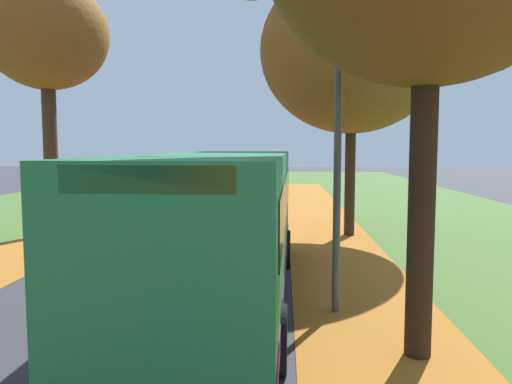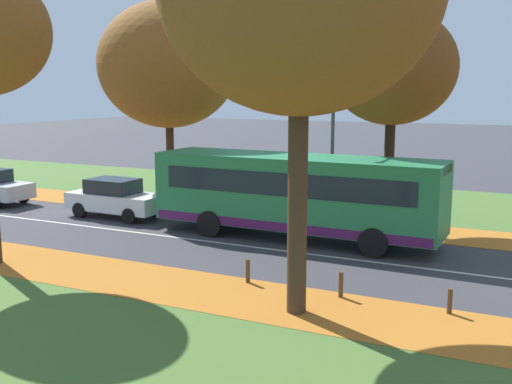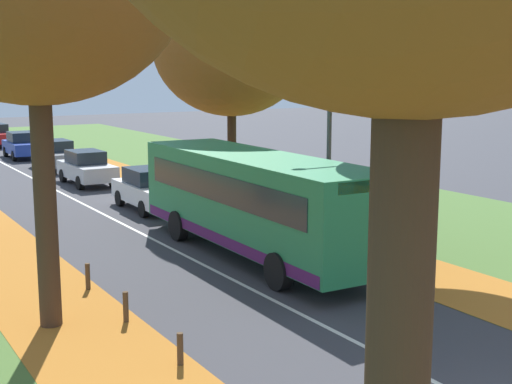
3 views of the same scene
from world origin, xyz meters
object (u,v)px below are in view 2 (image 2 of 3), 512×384
(streetlamp_right, at_px, (330,132))
(bollard_fourth, at_px, (450,301))
(tree_right_mid, at_px, (168,65))
(tree_right_near, at_px, (393,68))
(car_white_lead, at_px, (116,198))
(bus, at_px, (296,192))
(bollard_sixth, at_px, (248,271))
(bollard_fifth, at_px, (341,285))

(streetlamp_right, bearing_deg, bollard_fourth, -142.53)
(tree_right_mid, bearing_deg, tree_right_near, -91.69)
(tree_right_mid, bearing_deg, streetlamp_right, -101.29)
(tree_right_mid, bearing_deg, car_white_lead, 171.89)
(streetlamp_right, bearing_deg, tree_right_near, -55.35)
(bus, bearing_deg, streetlamp_right, -17.46)
(bollard_sixth, bearing_deg, car_white_lead, 58.71)
(bollard_sixth, relative_size, bus, 0.06)
(car_white_lead, bearing_deg, bollard_sixth, -121.29)
(tree_right_near, xyz_separation_m, car_white_lead, (-3.13, 10.71, -5.28))
(tree_right_mid, relative_size, streetlamp_right, 1.54)
(tree_right_mid, relative_size, bollard_sixth, 13.71)
(bollard_sixth, xyz_separation_m, bus, (5.30, 0.71, 1.37))
(bollard_fifth, distance_m, bus, 6.47)
(bus, bearing_deg, bollard_sixth, -172.39)
(tree_right_near, distance_m, car_white_lead, 12.34)
(tree_right_mid, relative_size, car_white_lead, 2.19)
(bollard_fourth, distance_m, streetlamp_right, 9.67)
(tree_right_mid, xyz_separation_m, streetlamp_right, (-1.65, -8.27, -2.66))
(tree_right_near, xyz_separation_m, tree_right_mid, (0.30, 10.22, 0.30))
(bollard_sixth, height_order, streetlamp_right, streetlamp_right)
(bollard_fourth, height_order, bollard_sixth, bollard_sixth)
(bollard_fourth, xyz_separation_m, bollard_sixth, (0.01, 5.39, 0.02))
(tree_right_near, xyz_separation_m, bus, (-3.23, 2.54, -4.39))
(tree_right_near, bearing_deg, bollard_sixth, 167.85)
(tree_right_mid, xyz_separation_m, bollard_fourth, (-8.83, -13.77, -6.08))
(tree_right_near, relative_size, bus, 0.79)
(tree_right_mid, height_order, car_white_lead, tree_right_mid)
(tree_right_near, xyz_separation_m, bollard_fifth, (-8.56, -0.86, -5.75))
(bollard_fifth, relative_size, bus, 0.07)
(bus, bearing_deg, bollard_fifth, -147.47)
(bollard_sixth, relative_size, streetlamp_right, 0.11)
(bollard_fourth, relative_size, car_white_lead, 0.15)
(streetlamp_right, height_order, car_white_lead, streetlamp_right)
(bollard_sixth, bearing_deg, bollard_fifth, -90.75)
(bollard_sixth, distance_m, bus, 5.52)
(bollard_fifth, height_order, car_white_lead, car_white_lead)
(tree_right_mid, height_order, bollard_fifth, tree_right_mid)
(streetlamp_right, distance_m, car_white_lead, 9.40)
(bollard_fifth, height_order, bus, bus)
(tree_right_near, bearing_deg, bollard_fifth, -174.27)
(bollard_fifth, xyz_separation_m, car_white_lead, (5.43, 11.57, 0.47))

